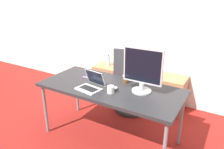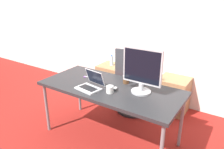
{
  "view_description": "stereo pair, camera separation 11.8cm",
  "coord_description": "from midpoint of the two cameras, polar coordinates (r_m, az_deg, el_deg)",
  "views": [
    {
      "loc": [
        1.28,
        -2.14,
        1.89
      ],
      "look_at": [
        0.0,
        0.04,
        0.91
      ],
      "focal_mm": 35.0,
      "sensor_mm": 36.0,
      "label": 1
    },
    {
      "loc": [
        1.38,
        -2.08,
        1.89
      ],
      "look_at": [
        0.0,
        0.04,
        0.91
      ],
      "focal_mm": 35.0,
      "sensor_mm": 36.0,
      "label": 2
    }
  ],
  "objects": [
    {
      "name": "mouse",
      "position": [
        2.66,
        -0.31,
        -3.59
      ],
      "size": [
        0.04,
        0.07,
        0.03
      ],
      "color": "silver",
      "rests_on": "desk"
    },
    {
      "name": "cabinet_left",
      "position": [
        4.18,
        -1.77,
        -1.36
      ],
      "size": [
        0.46,
        0.44,
        0.58
      ],
      "color": "#99754C",
      "rests_on": "ground_plane"
    },
    {
      "name": "office_chair",
      "position": [
        3.51,
        3.95,
        -3.59
      ],
      "size": [
        0.56,
        0.59,
        1.1
      ],
      "color": "#232326",
      "rests_on": "ground_plane"
    },
    {
      "name": "monitor",
      "position": [
        2.52,
        6.66,
        1.09
      ],
      "size": [
        0.47,
        0.23,
        0.54
      ],
      "color": "#B7B7BC",
      "rests_on": "desk"
    },
    {
      "name": "coffee_cup_brown",
      "position": [
        2.83,
        2.39,
        -1.23
      ],
      "size": [
        0.08,
        0.08,
        0.11
      ],
      "color": "brown",
      "rests_on": "desk"
    },
    {
      "name": "desk",
      "position": [
        2.76,
        -1.65,
        -4.11
      ],
      "size": [
        1.8,
        0.8,
        0.76
      ],
      "color": "#28282B",
      "rests_on": "ground_plane"
    },
    {
      "name": "water_bottle",
      "position": [
        4.05,
        -1.81,
        3.68
      ],
      "size": [
        0.07,
        0.07,
        0.21
      ],
      "color": "silver",
      "rests_on": "cabinet_left"
    },
    {
      "name": "coffee_cup_white",
      "position": [
        2.56,
        -1.66,
        -3.94
      ],
      "size": [
        0.09,
        0.09,
        0.09
      ],
      "color": "white",
      "rests_on": "desk"
    },
    {
      "name": "scissors",
      "position": [
        3.04,
        -7.66,
        -0.73
      ],
      "size": [
        0.16,
        0.1,
        0.01
      ],
      "color": "#B2B2B7",
      "rests_on": "desk"
    },
    {
      "name": "laptop_center",
      "position": [
        2.69,
        -6.81,
        -2.79
      ],
      "size": [
        0.32,
        0.31,
        0.21
      ],
      "color": "silver",
      "rests_on": "desk"
    },
    {
      "name": "ground_plane",
      "position": [
        3.13,
        -1.51,
        -16.0
      ],
      "size": [
        14.0,
        14.0,
        0.0
      ],
      "primitive_type": "plane",
      "color": "maroon"
    },
    {
      "name": "wall_back",
      "position": [
        3.81,
        9.81,
        11.95
      ],
      "size": [
        10.0,
        0.05,
        2.6
      ],
      "color": "white",
      "rests_on": "ground_plane"
    },
    {
      "name": "cabinet_right",
      "position": [
        3.74,
        14.15,
        -4.9
      ],
      "size": [
        0.46,
        0.44,
        0.58
      ],
      "color": "#99754C",
      "rests_on": "ground_plane"
    }
  ]
}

